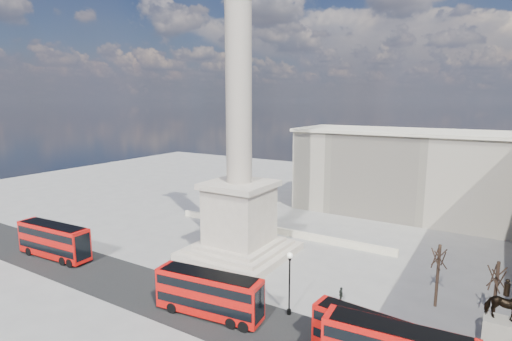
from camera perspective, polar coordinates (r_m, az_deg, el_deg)
The scene contains 14 objects.
ground at distance 55.94m, azimuth -5.26°, elevation -13.44°, with size 180.00×180.00×0.00m, color gray.
asphalt_road at distance 46.10m, azimuth -7.87°, elevation -18.88°, with size 120.00×9.00×0.01m, color black.
nelsons_column at distance 56.20m, azimuth -2.42°, elevation 0.47°, with size 14.00×14.00×49.85m.
balustrade_wall at distance 68.35m, azimuth 2.88°, elevation -8.51°, with size 40.00×0.60×1.10m, color beige.
building_northeast at distance 82.84m, azimuth 23.48°, elevation -0.51°, with size 51.00×17.00×16.60m.
red_bus_a at distance 64.23m, azimuth -26.87°, elevation -8.90°, with size 12.35×3.54×4.95m.
red_bus_b at distance 43.44m, azimuth -6.68°, elevation -17.09°, with size 11.81×3.99×4.69m.
red_bus_c at distance 38.26m, azimuth 16.15°, elevation -21.97°, with size 10.37×3.32×4.13m.
victorian_lamp at distance 42.88m, azimuth 4.81°, elevation -15.11°, with size 0.59×0.59×6.83m.
equestrian_statue at distance 41.95m, azimuth 31.66°, elevation -19.36°, with size 3.64×2.73×7.67m.
bare_tree_near at distance 44.28m, azimuth 31.23°, elevation -12.64°, with size 1.81×1.81×7.91m.
bare_tree_mid at distance 47.79m, azimuth 24.71°, elevation -10.98°, with size 1.95×1.95×7.40m.
pedestrian_standing at distance 41.70m, azimuth 14.34°, elevation -21.20°, with size 0.77×0.60×1.59m, color black.
pedestrian_crossing at distance 47.41m, azimuth 12.06°, elevation -16.96°, with size 1.03×0.43×1.75m, color black.
Camera 1 is at (31.04, -40.93, 22.14)m, focal length 28.00 mm.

